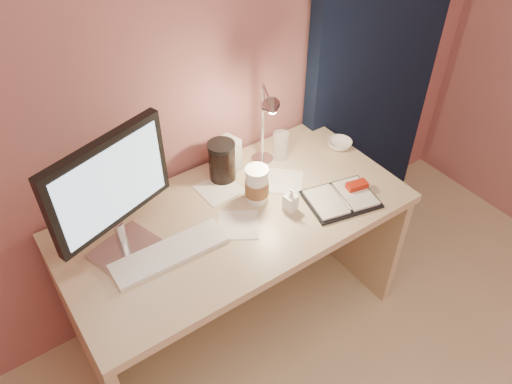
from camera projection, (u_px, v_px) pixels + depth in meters
room at (368, 32)px, 2.32m from camera, size 3.50×3.50×3.50m
desk at (228, 241)px, 2.19m from camera, size 1.40×0.70×0.73m
monitor at (109, 190)px, 1.65m from camera, size 0.45×0.23×0.50m
keyboard at (170, 253)px, 1.83m from camera, size 0.44×0.14×0.02m
planner at (342, 197)px, 2.05m from camera, size 0.32×0.27×0.04m
paper_a at (283, 181)px, 2.14m from camera, size 0.23×0.23×0.00m
paper_b at (218, 189)px, 2.10m from camera, size 0.17×0.17×0.00m
paper_c at (238, 225)px, 1.94m from camera, size 0.22×0.22×0.00m
coffee_cup at (257, 185)px, 2.01m from camera, size 0.10×0.10×0.16m
clear_cup at (281, 145)px, 2.23m from camera, size 0.07×0.07×0.13m
bowl at (340, 144)px, 2.32m from camera, size 0.13×0.13×0.04m
lotion_bottle at (291, 199)px, 1.98m from camera, size 0.06×0.06×0.11m
dark_jar at (222, 163)px, 2.11m from camera, size 0.11×0.11×0.16m
product_box at (226, 157)px, 2.14m from camera, size 0.13×0.11×0.16m
desk_lamp at (284, 119)px, 2.04m from camera, size 0.16×0.25×0.41m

